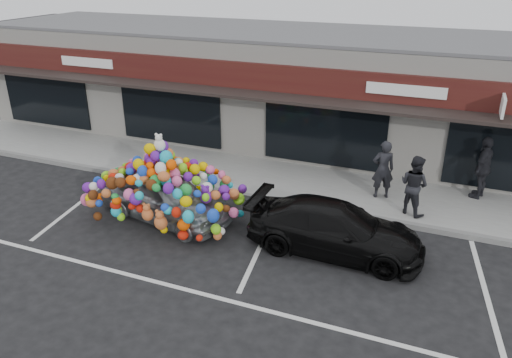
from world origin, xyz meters
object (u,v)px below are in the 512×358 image
at_px(pedestrian_b, 414,185).
at_px(black_sedan, 335,229).
at_px(pedestrian_c, 483,168).
at_px(toy_car, 165,191).
at_px(pedestrian_a, 383,169).

bearing_deg(pedestrian_b, black_sedan, 87.57).
xyz_separation_m(black_sedan, pedestrian_c, (3.39, 4.44, 0.48)).
xyz_separation_m(pedestrian_b, pedestrian_c, (1.80, 1.86, 0.10)).
relative_size(toy_car, pedestrian_a, 2.53).
distance_m(black_sedan, pedestrian_c, 5.61).
height_order(pedestrian_a, pedestrian_b, pedestrian_a).
bearing_deg(pedestrian_a, black_sedan, 58.79).
relative_size(black_sedan, pedestrian_a, 2.45).
height_order(pedestrian_b, pedestrian_c, pedestrian_c).
height_order(black_sedan, pedestrian_a, pedestrian_a).
height_order(toy_car, black_sedan, toy_car).
bearing_deg(pedestrian_c, toy_car, -41.37).
height_order(black_sedan, pedestrian_c, pedestrian_c).
bearing_deg(pedestrian_c, pedestrian_b, -24.07).
relative_size(toy_car, pedestrian_c, 2.36).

